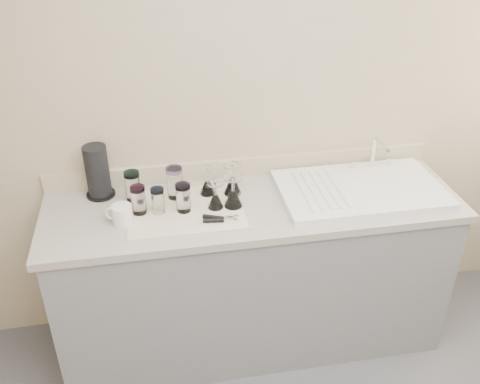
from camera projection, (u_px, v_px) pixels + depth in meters
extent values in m
cube|color=tan|center=(243.00, 113.00, 2.71)|extent=(3.50, 0.04, 2.50)
cube|color=slate|center=(253.00, 277.00, 2.88)|extent=(2.00, 0.60, 0.86)
cube|color=gray|center=(254.00, 206.00, 2.64)|extent=(2.06, 0.62, 0.04)
cube|color=white|center=(360.00, 190.00, 2.71)|extent=(0.82, 0.50, 0.03)
cylinder|color=silver|center=(373.00, 151.00, 2.84)|extent=(0.02, 0.02, 0.18)
cylinder|color=silver|center=(381.00, 144.00, 2.74)|extent=(0.02, 0.16, 0.02)
cylinder|color=silver|center=(354.00, 164.00, 2.87)|extent=(0.03, 0.03, 0.04)
cylinder|color=silver|center=(389.00, 161.00, 2.90)|extent=(0.03, 0.03, 0.04)
cube|color=white|center=(185.00, 210.00, 2.57)|extent=(0.55, 0.42, 0.01)
cylinder|color=white|center=(133.00, 188.00, 2.61)|extent=(0.07, 0.07, 0.13)
cylinder|color=teal|center=(131.00, 174.00, 2.57)|extent=(0.08, 0.08, 0.02)
cylinder|color=white|center=(175.00, 184.00, 2.63)|extent=(0.08, 0.08, 0.14)
cylinder|color=#927BC9|center=(174.00, 170.00, 2.59)|extent=(0.08, 0.08, 0.02)
cylinder|color=white|center=(139.00, 201.00, 2.51)|extent=(0.07, 0.07, 0.12)
cylinder|color=#D334AB|center=(137.00, 189.00, 2.48)|extent=(0.07, 0.07, 0.02)
cylinder|color=white|center=(158.00, 202.00, 2.52)|extent=(0.06, 0.06, 0.11)
cylinder|color=blue|center=(157.00, 190.00, 2.49)|extent=(0.06, 0.06, 0.02)
cylinder|color=white|center=(183.00, 199.00, 2.53)|extent=(0.07, 0.07, 0.13)
cylinder|color=#65469F|center=(183.00, 186.00, 2.49)|extent=(0.07, 0.07, 0.02)
cone|color=white|center=(207.00, 187.00, 2.68)|extent=(0.08, 0.08, 0.07)
cylinder|color=white|center=(207.00, 176.00, 2.64)|extent=(0.01, 0.01, 0.06)
cylinder|color=white|center=(207.00, 170.00, 2.63)|extent=(0.08, 0.08, 0.01)
cone|color=white|center=(232.00, 186.00, 2.68)|extent=(0.09, 0.09, 0.08)
cylinder|color=white|center=(232.00, 173.00, 2.64)|extent=(0.01, 0.01, 0.07)
cylinder|color=white|center=(232.00, 166.00, 2.62)|extent=(0.09, 0.09, 0.01)
cone|color=white|center=(215.00, 201.00, 2.57)|extent=(0.08, 0.08, 0.07)
cylinder|color=white|center=(215.00, 189.00, 2.53)|extent=(0.01, 0.01, 0.06)
cylinder|color=white|center=(215.00, 183.00, 2.52)|extent=(0.08, 0.08, 0.01)
cone|color=white|center=(233.00, 198.00, 2.57)|extent=(0.09, 0.09, 0.08)
cylinder|color=white|center=(233.00, 185.00, 2.54)|extent=(0.01, 0.01, 0.07)
cylinder|color=white|center=(233.00, 178.00, 2.52)|extent=(0.09, 0.09, 0.01)
cube|color=silver|center=(231.00, 220.00, 2.47)|extent=(0.07, 0.05, 0.02)
cylinder|color=black|center=(217.00, 220.00, 2.47)|extent=(0.13, 0.04, 0.02)
cylinder|color=black|center=(216.00, 218.00, 2.49)|extent=(0.12, 0.07, 0.02)
cylinder|color=white|center=(122.00, 215.00, 2.46)|extent=(0.12, 0.12, 0.09)
torus|color=white|center=(112.00, 214.00, 2.46)|extent=(0.07, 0.04, 0.07)
cylinder|color=black|center=(101.00, 194.00, 2.69)|extent=(0.14, 0.14, 0.01)
cylinder|color=black|center=(97.00, 171.00, 2.62)|extent=(0.12, 0.12, 0.26)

